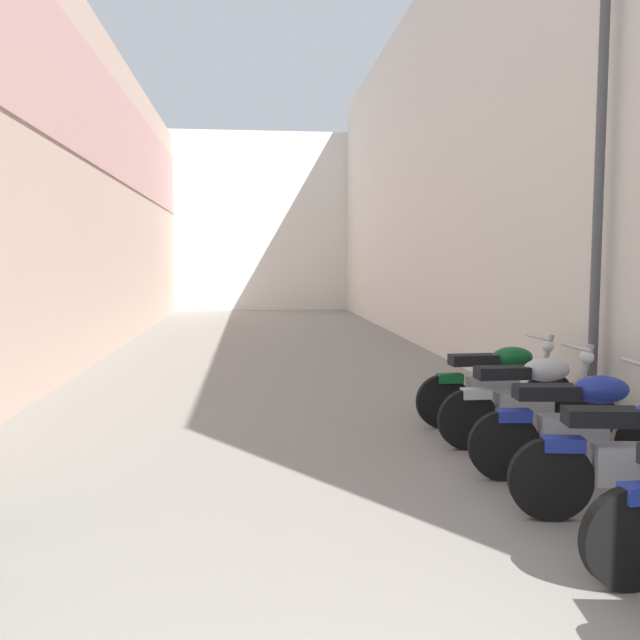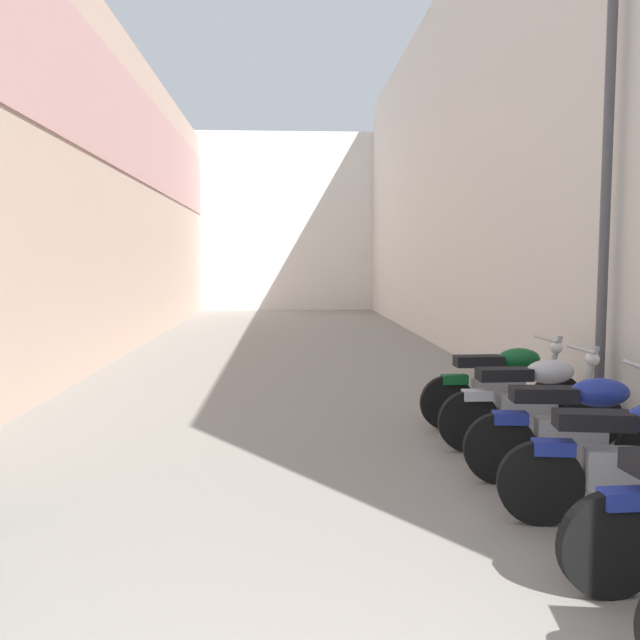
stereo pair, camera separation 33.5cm
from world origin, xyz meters
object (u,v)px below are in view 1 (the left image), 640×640
at_px(street_lamp, 591,168).
at_px(motorcycle_fourth, 579,422).
at_px(motorcycle_sixth, 497,382).
at_px(motorcycle_fifth, 529,398).

bearing_deg(street_lamp, motorcycle_fourth, -118.84).
height_order(motorcycle_fourth, motorcycle_sixth, same).
relative_size(motorcycle_fourth, street_lamp, 0.39).
distance_m(motorcycle_fifth, street_lamp, 2.42).
height_order(motorcycle_fourth, motorcycle_fifth, same).
relative_size(motorcycle_fourth, motorcycle_fifth, 1.00).
bearing_deg(motorcycle_fifth, motorcycle_sixth, 90.00).
height_order(motorcycle_fourth, street_lamp, street_lamp).
height_order(motorcycle_fifth, street_lamp, street_lamp).
distance_m(motorcycle_sixth, street_lamp, 2.48).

